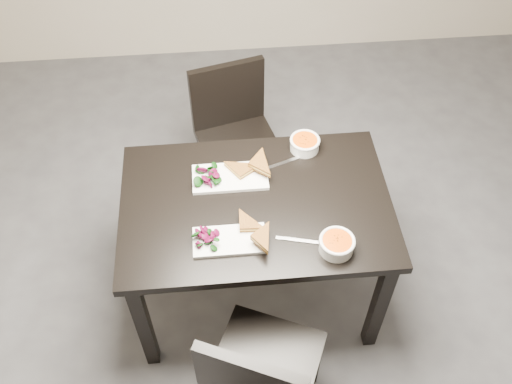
% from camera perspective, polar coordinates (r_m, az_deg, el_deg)
% --- Properties ---
extents(ground, '(5.00, 5.00, 0.00)m').
position_cam_1_polar(ground, '(3.02, 9.00, -14.22)').
color(ground, '#47474C').
rests_on(ground, ground).
extents(room_shell, '(5.02, 5.02, 2.81)m').
position_cam_1_polar(room_shell, '(1.63, 17.03, 15.78)').
color(room_shell, beige).
rests_on(room_shell, ground).
extents(table, '(1.20, 0.80, 0.75)m').
position_cam_1_polar(table, '(2.58, 0.00, -2.43)').
color(table, black).
rests_on(table, ground).
extents(chair_near, '(0.55, 0.55, 0.85)m').
position_cam_1_polar(chair_near, '(2.38, 0.40, -17.99)').
color(chair_near, black).
rests_on(chair_near, ground).
extents(chair_far, '(0.51, 0.51, 0.85)m').
position_cam_1_polar(chair_far, '(3.21, -2.17, 6.29)').
color(chair_far, black).
rests_on(chair_far, ground).
extents(plate_near, '(0.30, 0.15, 0.02)m').
position_cam_1_polar(plate_near, '(2.37, -2.69, -4.87)').
color(plate_near, white).
rests_on(plate_near, table).
extents(sandwich_near, '(0.16, 0.12, 0.05)m').
position_cam_1_polar(sandwich_near, '(2.36, -1.16, -4.01)').
color(sandwich_near, '#96601F').
rests_on(sandwich_near, plate_near).
extents(salad_near, '(0.09, 0.09, 0.04)m').
position_cam_1_polar(salad_near, '(2.35, -5.15, -4.64)').
color(salad_near, black).
rests_on(salad_near, plate_near).
extents(soup_bowl_near, '(0.15, 0.15, 0.07)m').
position_cam_1_polar(soup_bowl_near, '(2.35, 8.12, -5.18)').
color(soup_bowl_near, white).
rests_on(soup_bowl_near, table).
extents(cutlery_near, '(0.18, 0.06, 0.00)m').
position_cam_1_polar(cutlery_near, '(2.38, 4.15, -4.83)').
color(cutlery_near, silver).
rests_on(cutlery_near, table).
extents(plate_far, '(0.34, 0.17, 0.02)m').
position_cam_1_polar(plate_far, '(2.59, -2.62, 1.48)').
color(plate_far, white).
rests_on(plate_far, table).
extents(sandwich_far, '(0.21, 0.20, 0.06)m').
position_cam_1_polar(sandwich_far, '(2.56, -1.18, 1.88)').
color(sandwich_far, '#96601F').
rests_on(sandwich_far, plate_far).
extents(salad_far, '(0.11, 0.10, 0.05)m').
position_cam_1_polar(salad_far, '(2.57, -4.88, 1.80)').
color(salad_far, black).
rests_on(salad_far, plate_far).
extents(soup_bowl_far, '(0.14, 0.14, 0.06)m').
position_cam_1_polar(soup_bowl_far, '(2.71, 4.92, 4.91)').
color(soup_bowl_far, white).
rests_on(soup_bowl_far, table).
extents(cutlery_far, '(0.17, 0.08, 0.00)m').
position_cam_1_polar(cutlery_far, '(2.66, 2.91, 3.01)').
color(cutlery_far, silver).
rests_on(cutlery_far, table).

